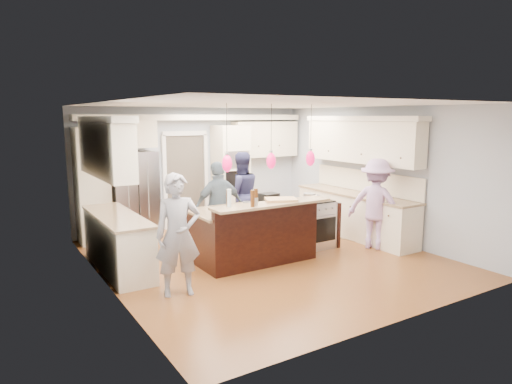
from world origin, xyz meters
TOP-DOWN VIEW (x-y plane):
  - ground_plane at (0.00, 0.00)m, footprint 6.00×6.00m
  - room_shell at (0.00, 0.00)m, footprint 5.54×6.04m
  - refrigerator at (-1.55, 2.64)m, footprint 0.90×0.70m
  - oven_column at (0.75, 2.67)m, footprint 0.72×0.69m
  - back_upper_cabinets at (-0.75, 2.76)m, footprint 5.30×0.61m
  - right_counter_run at (2.44, 0.30)m, footprint 0.64×3.10m
  - left_cabinets at (-2.44, 0.80)m, footprint 0.64×2.30m
  - kitchen_island at (-0.25, 0.07)m, footprint 2.10×1.46m
  - island_range at (1.16, 0.15)m, footprint 0.82×0.71m
  - pendant_lights at (-0.25, -0.51)m, footprint 1.75×0.15m
  - person_bar_end at (-1.96, -0.74)m, footprint 0.71×0.55m
  - person_far_left at (0.40, 1.60)m, footprint 0.97×0.82m
  - person_far_right at (-0.50, 0.85)m, footprint 0.99×0.42m
  - person_range_side at (2.12, -0.56)m, footprint 1.07×1.28m
  - floor_rug at (2.40, 0.01)m, footprint 0.81×1.03m
  - water_bottle at (-1.00, -0.48)m, footprint 0.07×0.07m
  - beer_bottle_a at (-1.00, -0.45)m, footprint 0.08×0.08m
  - beer_bottle_b at (-0.69, -0.66)m, footprint 0.08×0.08m
  - beer_bottle_c at (-0.57, -0.56)m, footprint 0.08×0.08m
  - drink_can at (-0.58, -0.58)m, footprint 0.07×0.07m
  - cutting_board at (-0.02, -0.47)m, footprint 0.61×0.54m
  - pot_large at (1.08, 0.16)m, footprint 0.23×0.23m
  - pot_small at (1.17, 0.14)m, footprint 0.21×0.21m

SIDE VIEW (x-z plane):
  - ground_plane at x=0.00m, z-range 0.00..0.00m
  - floor_rug at x=2.40m, z-range 0.00..0.01m
  - island_range at x=1.16m, z-range 0.00..0.92m
  - kitchen_island at x=-0.25m, z-range -0.07..1.05m
  - person_far_right at x=-0.50m, z-range 0.00..1.69m
  - person_range_side at x=2.12m, z-range 0.00..1.72m
  - person_bar_end at x=-1.96m, z-range 0.00..1.74m
  - person_far_left at x=0.40m, z-range 0.00..1.78m
  - refrigerator at x=-1.55m, z-range 0.00..1.80m
  - pot_small at x=1.17m, z-range 0.92..1.03m
  - pot_large at x=1.08m, z-range 0.92..1.06m
  - right_counter_run at x=2.44m, z-range -0.20..2.31m
  - left_cabinets at x=-2.44m, z-range -0.20..2.31m
  - cutting_board at x=-0.02m, z-range 1.12..1.16m
  - oven_column at x=0.75m, z-range 0.00..2.30m
  - drink_can at x=-0.58m, z-range 1.12..1.24m
  - beer_bottle_b at x=-0.69m, z-range 1.12..1.38m
  - beer_bottle_c at x=-0.57m, z-range 1.12..1.38m
  - beer_bottle_a at x=-1.00m, z-range 1.12..1.39m
  - water_bottle at x=-1.00m, z-range 1.12..1.40m
  - back_upper_cabinets at x=-0.75m, z-range 0.40..2.94m
  - pendant_lights at x=-0.25m, z-range 1.29..2.32m
  - room_shell at x=0.00m, z-range 0.46..3.18m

